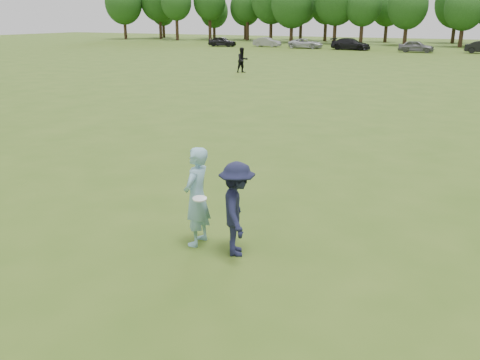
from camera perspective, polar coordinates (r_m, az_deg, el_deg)
The scene contains 10 objects.
ground at distance 9.75m, azimuth 2.21°, elevation -8.21°, with size 200.00×200.00×0.00m, color #395818.
thrower at distance 9.81m, azimuth -4.88°, elevation -1.88°, with size 0.71×0.47×1.96m, color #84B8CC.
defender at distance 9.38m, azimuth -0.34°, elevation -3.29°, with size 1.16×0.67×1.79m, color #171A34.
player_far_a at distance 40.86m, azimuth 0.27°, elevation 13.32°, with size 0.94×0.73×1.94m, color black.
car_a at distance 76.29m, azimuth -2.01°, elevation 15.28°, with size 1.64×4.08×1.39m, color black.
car_b at distance 75.47m, azimuth 3.05°, elevation 15.20°, with size 1.38×3.97×1.31m, color gray.
car_c at distance 72.32m, azimuth 7.41°, elevation 14.96°, with size 2.16×4.68×1.30m, color silver.
car_d at distance 69.93m, azimuth 12.32°, elevation 14.69°, with size 2.09×5.15×1.49m, color black.
car_e at distance 67.28m, azimuth 19.19°, elevation 13.98°, with size 1.68×4.18×1.42m, color slate.
disc_in_play at distance 9.50m, azimuth -4.54°, elevation -2.10°, with size 0.32×0.32×0.06m.
Camera 1 is at (3.56, -7.99, 4.30)m, focal length 38.00 mm.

